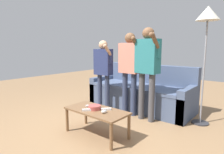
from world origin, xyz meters
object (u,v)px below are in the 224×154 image
object	(u,v)px
game_remote_wand_near	(91,106)
game_remote_wand_spare	(88,110)
floor_lamp	(207,22)
couch	(141,93)
snack_bowl	(95,107)
coffee_table	(96,113)
player_right	(147,63)
player_left	(103,67)
player_center	(130,64)
game_remote_nunchuk	(104,111)
game_remote_wand_far	(106,109)

from	to	relation	value
game_remote_wand_near	game_remote_wand_spare	size ratio (longest dim) A/B	1.07
floor_lamp	game_remote_wand_near	xyz separation A→B (m)	(-1.22, -1.40, -1.29)
floor_lamp	game_remote_wand_near	world-z (taller)	floor_lamp
couch	snack_bowl	distance (m)	1.60
coffee_table	floor_lamp	bearing A→B (deg)	53.80
floor_lamp	couch	bearing A→B (deg)	173.86
player_right	game_remote_wand_near	xyz separation A→B (m)	(-0.43, -0.94, -0.62)
couch	player_left	distance (m)	1.01
game_remote_wand_near	player_center	bearing A→B (deg)	88.66
game_remote_nunchuk	player_left	xyz separation A→B (m)	(-0.86, 0.94, 0.48)
game_remote_wand_far	floor_lamp	bearing A→B (deg)	55.56
snack_bowl	game_remote_wand_spare	bearing A→B (deg)	-104.13
couch	coffee_table	bearing A→B (deg)	-82.46
couch	snack_bowl	world-z (taller)	couch
coffee_table	snack_bowl	bearing A→B (deg)	-172.34
coffee_table	game_remote_wand_near	bearing A→B (deg)	164.61
player_right	game_remote_wand_spare	bearing A→B (deg)	-106.37
couch	player_center	distance (m)	0.86
couch	player_left	xyz separation A→B (m)	(-0.47, -0.68, 0.58)
player_left	game_remote_wand_spare	size ratio (longest dim) A/B	10.20
snack_bowl	game_remote_wand_far	xyz separation A→B (m)	(0.15, 0.08, -0.01)
player_center	game_remote_wand_near	size ratio (longest dim) A/B	10.40
game_remote_nunchuk	floor_lamp	bearing A→B (deg)	59.38
player_center	game_remote_wand_spare	xyz separation A→B (m)	(0.08, -1.16, -0.58)
floor_lamp	game_remote_wand_near	bearing A→B (deg)	-131.17
player_center	game_remote_wand_far	world-z (taller)	player_center
coffee_table	game_remote_wand_far	size ratio (longest dim) A/B	7.23
game_remote_wand_far	game_remote_wand_spare	xyz separation A→B (m)	(-0.18, -0.20, -0.00)
game_remote_nunchuk	coffee_table	bearing A→B (deg)	169.09
snack_bowl	game_remote_wand_far	size ratio (longest dim) A/B	1.38
coffee_table	game_remote_wand_spare	world-z (taller)	game_remote_wand_spare
game_remote_wand_spare	snack_bowl	bearing A→B (deg)	75.87
game_remote_wand_far	player_left	bearing A→B (deg)	134.22
game_remote_nunchuk	game_remote_wand_far	size ratio (longest dim) A/B	0.67
game_remote_nunchuk	player_center	bearing A→B (deg)	106.73
game_remote_wand_spare	coffee_table	bearing A→B (deg)	62.77
snack_bowl	floor_lamp	world-z (taller)	floor_lamp
player_left	game_remote_wand_near	bearing A→B (deg)	-58.96
couch	floor_lamp	world-z (taller)	floor_lamp
coffee_table	floor_lamp	xyz separation A→B (m)	(1.06, 1.45, 1.36)
game_remote_nunchuk	player_center	size ratio (longest dim) A/B	0.06
game_remote_wand_spare	player_right	bearing A→B (deg)	73.63
snack_bowl	player_right	world-z (taller)	player_right
game_remote_wand_far	game_remote_wand_spare	size ratio (longest dim) A/B	0.95
player_left	game_remote_wand_near	xyz separation A→B (m)	(0.52, -0.86, -0.49)
floor_lamp	player_right	xyz separation A→B (m)	(-0.79, -0.46, -0.67)
player_right	player_center	bearing A→B (deg)	172.07
game_remote_wand_spare	player_left	bearing A→B (deg)	121.31
floor_lamp	game_remote_wand_near	distance (m)	2.26
game_remote_wand_far	game_remote_wand_spare	distance (m)	0.27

